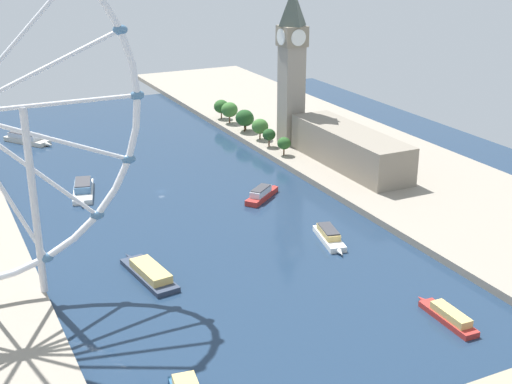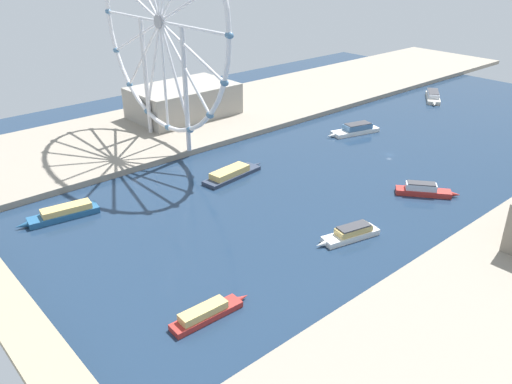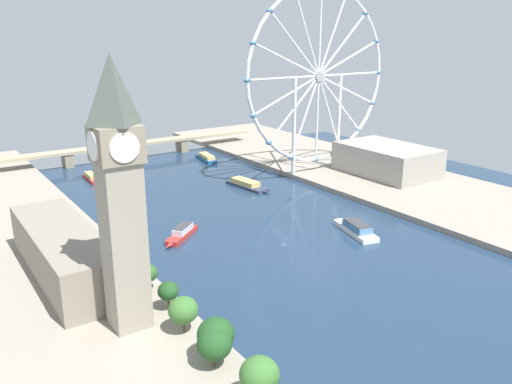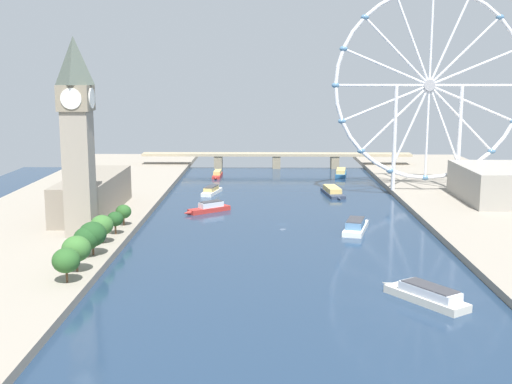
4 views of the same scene
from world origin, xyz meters
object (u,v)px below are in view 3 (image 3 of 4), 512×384
at_px(tour_boat_0, 91,178).
at_px(tour_boat_3, 182,233).
at_px(parliament_block, 64,252).
at_px(tour_boat_2, 247,184).
at_px(clock_tower, 120,194).
at_px(river_bridge, 128,147).
at_px(ferris_wheel, 319,77).
at_px(riverside_hall, 387,160).
at_px(tour_boat_4, 206,158).
at_px(tour_boat_5, 133,205).
at_px(tour_boat_6, 356,228).

distance_m(tour_boat_0, tour_boat_3, 121.36).
height_order(parliament_block, tour_boat_2, parliament_block).
bearing_deg(clock_tower, river_bridge, 69.16).
xyz_separation_m(clock_tower, river_bridge, (87.67, 230.37, -37.60)).
relative_size(clock_tower, ferris_wheel, 0.71).
relative_size(parliament_block, tour_boat_2, 2.17).
bearing_deg(tour_boat_3, riverside_hall, 148.42).
bearing_deg(tour_boat_4, river_bridge, 57.88).
height_order(riverside_hall, tour_boat_0, riverside_hall).
height_order(river_bridge, tour_boat_5, river_bridge).
distance_m(riverside_hall, tour_boat_5, 164.67).
distance_m(ferris_wheel, river_bridge, 154.94).
bearing_deg(tour_boat_6, parliament_block, 93.38).
distance_m(riverside_hall, tour_boat_4, 132.27).
height_order(tour_boat_0, tour_boat_5, tour_boat_5).
bearing_deg(clock_tower, tour_boat_2, 43.96).
relative_size(riverside_hall, tour_boat_4, 1.89).
bearing_deg(river_bridge, tour_boat_5, -109.85).
xyz_separation_m(clock_tower, ferris_wheel, (174.64, 114.75, 17.85)).
height_order(riverside_hall, tour_boat_5, riverside_hall).
bearing_deg(tour_boat_2, tour_boat_4, 162.86).
relative_size(ferris_wheel, tour_boat_2, 3.19).
bearing_deg(tour_boat_3, tour_boat_5, -125.46).
relative_size(tour_boat_0, tour_boat_4, 0.84).
relative_size(clock_tower, parliament_block, 1.05).
height_order(riverside_hall, tour_boat_4, riverside_hall).
bearing_deg(tour_boat_3, clock_tower, 13.62).
bearing_deg(tour_boat_3, river_bridge, -141.34).
bearing_deg(tour_boat_0, tour_boat_5, 3.02).
xyz_separation_m(ferris_wheel, riverside_hall, (32.76, -32.26, -52.14)).
relative_size(tour_boat_0, tour_boat_2, 0.74).
relative_size(river_bridge, tour_boat_2, 5.59).
relative_size(tour_boat_2, tour_boat_5, 1.36).
bearing_deg(parliament_block, tour_boat_0, 69.02).
bearing_deg(tour_boat_6, tour_boat_2, 15.65).
relative_size(clock_tower, riverside_hall, 1.36).
bearing_deg(ferris_wheel, tour_boat_4, 118.32).
xyz_separation_m(ferris_wheel, tour_boat_3, (-125.16, -51.27, -62.21)).
bearing_deg(tour_boat_5, tour_boat_0, 14.48).
distance_m(parliament_block, tour_boat_3, 59.53).
relative_size(clock_tower, tour_boat_0, 3.08).
distance_m(clock_tower, tour_boat_2, 172.23).
xyz_separation_m(parliament_block, tour_boat_3, (56.66, 15.35, -9.93)).
xyz_separation_m(clock_tower, tour_boat_3, (49.48, 63.48, -44.36)).
relative_size(ferris_wheel, tour_boat_4, 3.64).
height_order(ferris_wheel, tour_boat_5, ferris_wheel).
distance_m(river_bridge, tour_boat_3, 171.34).
height_order(clock_tower, tour_boat_2, clock_tower).
bearing_deg(parliament_block, tour_boat_5, 51.92).
height_order(clock_tower, parliament_block, clock_tower).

